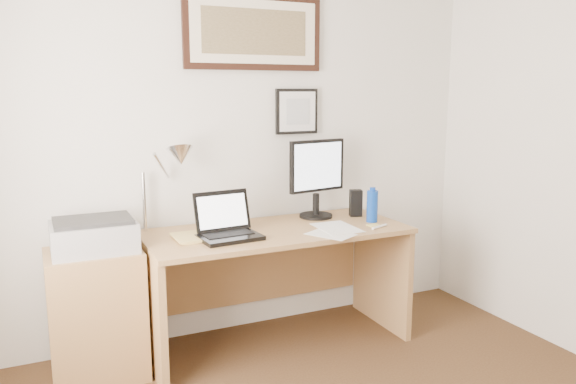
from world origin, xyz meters
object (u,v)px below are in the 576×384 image
printer (94,235)px  book (175,239)px  laptop (227,228)px  lcd_monitor (317,175)px  desk (271,262)px  water_bottle (372,206)px  side_cabinet (97,314)px

printer → book: bearing=-6.6°
laptop → printer: (-0.72, 0.10, 0.01)m
laptop → lcd_monitor: lcd_monitor is taller
laptop → desk: bearing=22.6°
desk → book: bearing=-172.2°
book → lcd_monitor: bearing=10.5°
water_bottle → book: (-1.27, 0.08, -0.09)m
water_bottle → side_cabinet: bearing=175.8°
side_cabinet → desk: desk is taller
desk → printer: 1.10m
water_bottle → printer: size_ratio=0.47×
laptop → side_cabinet: bearing=171.9°
side_cabinet → desk: bearing=1.9°
side_cabinet → printer: (0.01, -0.00, 0.45)m
printer → desk: bearing=2.0°
book → laptop: laptop is taller
desk → printer: size_ratio=3.64×
side_cabinet → laptop: size_ratio=2.03×
book → desk: 0.68m
side_cabinet → printer: size_ratio=1.66×
book → water_bottle: bearing=-3.4°
water_bottle → lcd_monitor: (-0.27, 0.26, 0.19)m
desk → lcd_monitor: (0.37, 0.10, 0.53)m
side_cabinet → book: size_ratio=2.99×
side_cabinet → water_bottle: (1.71, -0.13, 0.49)m
water_bottle → printer: (-1.70, 0.12, -0.03)m
side_cabinet → book: bearing=-6.7°
water_bottle → laptop: 0.98m
desk → side_cabinet: bearing=-178.1°
book → lcd_monitor: size_ratio=0.47×
lcd_monitor → water_bottle: bearing=-44.3°
side_cabinet → laptop: (0.73, -0.10, 0.44)m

